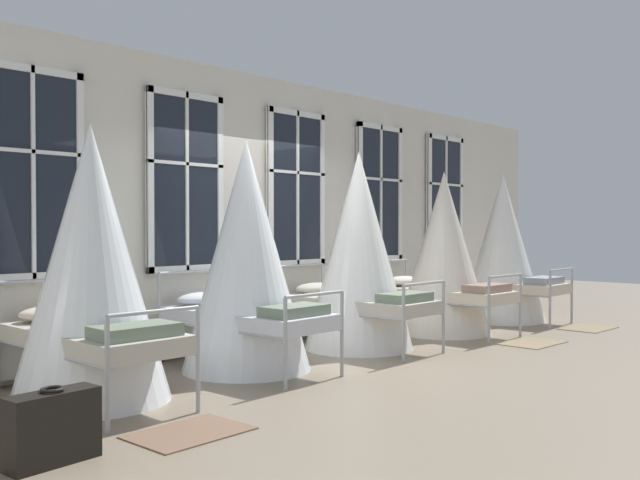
# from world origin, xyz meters

# --- Properties ---
(ground) EXTENTS (25.77, 25.77, 0.00)m
(ground) POSITION_xyz_m (0.00, 0.00, 0.00)
(ground) COLOR gray
(back_wall_with_windows) EXTENTS (13.88, 0.10, 3.29)m
(back_wall_with_windows) POSITION_xyz_m (0.00, 1.20, 1.64)
(back_wall_with_windows) COLOR beige
(back_wall_with_windows) RESTS_ON ground
(window_bank) EXTENTS (9.63, 0.10, 2.85)m
(window_bank) POSITION_xyz_m (0.00, 1.08, 1.15)
(window_bank) COLOR black
(window_bank) RESTS_ON ground
(cot_second) EXTENTS (1.29, 1.90, 2.29)m
(cot_second) POSITION_xyz_m (-2.59, 0.04, 1.10)
(cot_second) COLOR #9EA3A8
(cot_second) RESTS_ON ground
(cot_third) EXTENTS (1.29, 1.91, 2.32)m
(cot_third) POSITION_xyz_m (-0.87, 0.08, 1.12)
(cot_third) COLOR #9EA3A8
(cot_third) RESTS_ON ground
(cot_fourth) EXTENTS (1.29, 1.90, 2.33)m
(cot_fourth) POSITION_xyz_m (0.87, 0.07, 1.12)
(cot_fourth) COLOR #9EA3A8
(cot_fourth) RESTS_ON ground
(cot_fifth) EXTENTS (1.29, 1.91, 2.19)m
(cot_fifth) POSITION_xyz_m (2.58, -0.01, 1.05)
(cot_fifth) COLOR #9EA3A8
(cot_fifth) RESTS_ON ground
(cot_sixth) EXTENTS (1.29, 1.91, 2.25)m
(cot_sixth) POSITION_xyz_m (4.28, 0.03, 1.08)
(cot_sixth) COLOR #9EA3A8
(cot_sixth) RESTS_ON ground
(rug_second) EXTENTS (0.81, 0.58, 0.01)m
(rug_second) POSITION_xyz_m (-2.59, -1.29, 0.01)
(rug_second) COLOR brown
(rug_second) RESTS_ON ground
(rug_fifth) EXTENTS (0.82, 0.59, 0.01)m
(rug_fifth) POSITION_xyz_m (2.59, -1.29, 0.01)
(rug_fifth) COLOR #8E7A5B
(rug_fifth) RESTS_ON ground
(rug_sixth) EXTENTS (0.81, 0.58, 0.01)m
(rug_sixth) POSITION_xyz_m (4.32, -1.29, 0.01)
(rug_sixth) COLOR #8E7A5B
(rug_sixth) RESTS_ON ground
(suitcase_dark) EXTENTS (0.57, 0.25, 0.47)m
(suitcase_dark) POSITION_xyz_m (-3.54, -1.20, 0.22)
(suitcase_dark) COLOR black
(suitcase_dark) RESTS_ON ground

